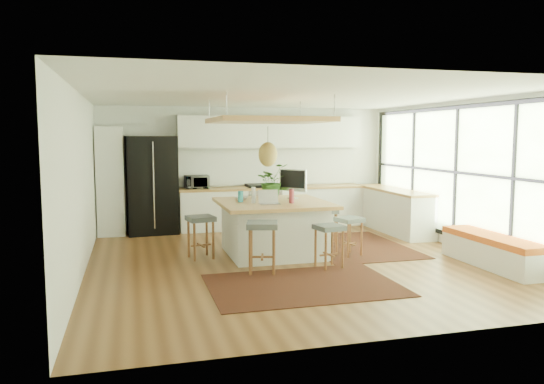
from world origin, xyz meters
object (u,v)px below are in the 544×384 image
object	(u,v)px
stool_near_left	(262,249)
island_plant	(272,184)
stool_near_right	(329,245)
stool_right_back	(328,226)
fridge	(152,190)
island	(273,228)
stool_right_front	(349,235)
microwave	(197,181)
stool_left_side	(201,237)
laptop	(270,197)
monitor	(293,184)

from	to	relation	value
stool_near_left	island_plant	xyz separation A→B (m)	(0.60, 1.70, 0.82)
stool_near_right	stool_right_back	distance (m)	1.84
fridge	island	xyz separation A→B (m)	(1.95, -2.63, -0.46)
stool_near_left	stool_right_front	bearing A→B (deg)	22.63
microwave	stool_left_side	bearing A→B (deg)	-97.41
stool_right_front	fridge	bearing A→B (deg)	136.18
island	stool_near_right	world-z (taller)	island
microwave	island	bearing A→B (deg)	-71.16
stool_near_right	laptop	world-z (taller)	laptop
stool_right_front	microwave	world-z (taller)	microwave
fridge	stool_near_left	xyz separation A→B (m)	(1.46, -3.78, -0.57)
island	microwave	size ratio (longest dim) A/B	3.60
stool_right_back	monitor	bearing A→B (deg)	-161.84
monitor	island_plant	size ratio (longest dim) A/B	0.93
fridge	stool_near_left	distance (m)	4.09
stool_near_left	stool_right_front	size ratio (longest dim) A/B	1.17
stool_left_side	laptop	world-z (taller)	laptop
stool_near_right	stool_right_front	bearing A→B (deg)	47.56
stool_right_front	island_plant	distance (m)	1.70
stool_right_back	laptop	world-z (taller)	laptop
stool_right_back	microwave	world-z (taller)	microwave
microwave	island_plant	size ratio (longest dim) A/B	0.82
island	stool_near_left	distance (m)	1.25
stool_right_back	laptop	xyz separation A→B (m)	(-1.39, -0.92, 0.70)
island_plant	island	bearing A→B (deg)	-102.08
island	stool_right_back	world-z (taller)	island
fridge	stool_right_front	xyz separation A→B (m)	(3.19, -3.06, -0.57)
fridge	stool_left_side	world-z (taller)	fridge
stool_near_right	island_plant	distance (m)	1.93
stool_near_left	monitor	size ratio (longest dim) A/B	1.33
island	stool_right_back	xyz separation A→B (m)	(1.24, 0.58, -0.11)
stool_near_right	stool_right_back	xyz separation A→B (m)	(0.64, 1.72, 0.00)
stool_near_left	island_plant	distance (m)	1.98
stool_near_right	stool_right_front	world-z (taller)	stool_near_right
stool_left_side	island_plant	bearing A→B (deg)	20.51
stool_right_front	island_plant	size ratio (longest dim) A/B	1.06
laptop	stool_near_left	bearing A→B (deg)	-110.14
stool_near_right	monitor	size ratio (longest dim) A/B	1.17
fridge	stool_right_back	size ratio (longest dim) A/B	3.01
stool_near_right	microwave	xyz separation A→B (m)	(-1.59, 3.80, 0.74)
stool_right_front	microwave	bearing A→B (deg)	125.86
fridge	island_plant	xyz separation A→B (m)	(2.07, -2.08, 0.25)
laptop	monitor	size ratio (longest dim) A/B	0.61
stool_right_back	stool_left_side	world-z (taller)	stool_left_side
stool_left_side	laptop	distance (m)	1.36
stool_near_right	laptop	size ratio (longest dim) A/B	1.91
stool_near_right	stool_left_side	xyz separation A→B (m)	(-1.85, 1.17, 0.00)
island	monitor	size ratio (longest dim) A/B	3.17
stool_near_left	laptop	size ratio (longest dim) A/B	2.18
stool_right_front	island_plant	bearing A→B (deg)	139.02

